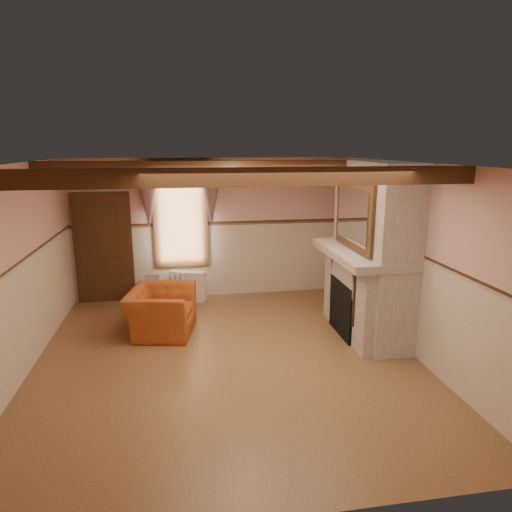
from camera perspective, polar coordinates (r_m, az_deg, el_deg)
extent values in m
cube|color=brown|center=(6.83, -3.58, -12.71)|extent=(5.50, 6.00, 0.01)
cube|color=silver|center=(6.12, -3.97, 11.48)|extent=(5.50, 6.00, 0.01)
cube|color=tan|center=(9.25, -5.65, 3.45)|extent=(5.50, 0.02, 2.80)
cube|color=tan|center=(3.54, 1.29, -13.73)|extent=(5.50, 0.02, 2.80)
cube|color=tan|center=(6.66, -28.03, -2.14)|extent=(0.02, 6.00, 2.80)
cube|color=tan|center=(7.14, 18.78, -0.28)|extent=(0.02, 6.00, 2.80)
cube|color=black|center=(7.62, 11.10, -6.38)|extent=(0.20, 0.95, 0.90)
imported|color=#994219|center=(7.72, -11.78, -6.79)|extent=(1.20, 1.31, 0.74)
cylinder|color=brown|center=(8.72, -12.64, -5.11)|extent=(0.59, 0.59, 0.55)
cube|color=#B7AD8C|center=(8.64, -12.86, -2.68)|extent=(0.28, 0.34, 0.20)
cube|color=silver|center=(9.20, -8.52, -3.75)|extent=(0.72, 0.41, 0.60)
imported|color=brown|center=(7.65, 12.55, 1.48)|extent=(0.31, 0.31, 0.08)
cube|color=#31200D|center=(8.03, 11.43, 2.55)|extent=(0.14, 0.24, 0.20)
cylinder|color=gold|center=(7.93, 11.69, 2.70)|extent=(0.11, 0.11, 0.28)
cylinder|color=maroon|center=(6.92, 15.01, 0.42)|extent=(0.06, 0.06, 0.16)
cylinder|color=gold|center=(7.21, 13.97, 0.84)|extent=(0.06, 0.06, 0.12)
cube|color=gray|center=(7.52, 14.46, 0.70)|extent=(0.85, 2.00, 2.80)
cube|color=gray|center=(7.46, 13.18, 0.35)|extent=(1.05, 2.05, 0.12)
cube|color=silver|center=(7.27, 12.09, 4.98)|extent=(0.06, 1.44, 1.04)
cube|color=black|center=(9.37, -18.49, 0.74)|extent=(1.10, 0.10, 2.10)
cube|color=white|center=(9.16, -9.43, 4.82)|extent=(1.06, 0.08, 2.02)
cube|color=gray|center=(9.00, -9.57, 8.50)|extent=(1.30, 0.14, 1.40)
cube|color=black|center=(4.94, -2.57, 9.81)|extent=(5.50, 0.18, 0.20)
cube|color=black|center=(7.32, -4.89, 11.03)|extent=(5.50, 0.18, 0.20)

